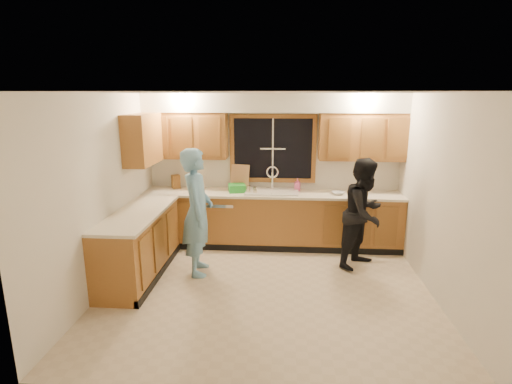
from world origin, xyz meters
TOP-DOWN VIEW (x-y plane):
  - floor at (0.00, 0.00)m, footprint 4.20×4.20m
  - ceiling at (0.00, 0.00)m, footprint 4.20×4.20m
  - wall_back at (0.00, 1.90)m, footprint 4.20×0.00m
  - wall_left at (-2.10, 0.00)m, footprint 0.00×3.80m
  - wall_right at (2.10, 0.00)m, footprint 0.00×3.80m
  - base_cabinets_back at (0.00, 1.60)m, footprint 4.20×0.60m
  - base_cabinets_left at (-1.80, 0.35)m, footprint 0.60×1.90m
  - countertop_back at (0.00, 1.58)m, footprint 4.20×0.63m
  - countertop_left at (-1.79, 0.35)m, footprint 0.63×1.90m
  - upper_cabinets_left at (-1.43, 1.73)m, footprint 1.35×0.33m
  - upper_cabinets_right at (1.43, 1.73)m, footprint 1.35×0.33m
  - upper_cabinets_return at (-1.94, 1.12)m, footprint 0.33×0.90m
  - soffit at (0.00, 1.72)m, footprint 4.20×0.35m
  - window_frame at (0.00, 1.89)m, footprint 1.44×0.03m
  - sink at (0.00, 1.60)m, footprint 0.86×0.52m
  - dishwasher at (-0.85, 1.59)m, footprint 0.60×0.56m
  - stove at (-1.80, -0.22)m, footprint 0.58×0.75m
  - man at (-0.99, 0.48)m, footprint 0.52×0.71m
  - woman at (1.37, 0.89)m, footprint 0.97×0.99m
  - knife_block at (-1.64, 1.77)m, footprint 0.16×0.16m
  - cutting_board at (-0.55, 1.79)m, footprint 0.33×0.18m
  - dish_crate at (-0.58, 1.60)m, footprint 0.31×0.30m
  - soap_bottle at (0.42, 1.78)m, footprint 0.10×0.10m
  - bowl at (1.06, 1.52)m, footprint 0.24×0.24m
  - can_left at (-0.38, 1.51)m, footprint 0.07×0.07m
  - can_right at (-0.26, 1.47)m, footprint 0.08×0.08m

SIDE VIEW (x-z plane):
  - floor at x=0.00m, z-range 0.00..0.00m
  - dishwasher at x=-0.85m, z-range 0.00..0.82m
  - base_cabinets_back at x=0.00m, z-range 0.00..0.88m
  - base_cabinets_left at x=-1.80m, z-range 0.00..0.88m
  - stove at x=-1.80m, z-range 0.00..0.90m
  - woman at x=1.37m, z-range 0.00..1.61m
  - sink at x=0.00m, z-range 0.58..1.15m
  - man at x=-0.99m, z-range 0.00..1.79m
  - countertop_back at x=0.00m, z-range 0.88..0.92m
  - countertop_left at x=-1.79m, z-range 0.88..0.92m
  - bowl at x=1.06m, z-range 0.92..0.97m
  - can_right at x=-0.26m, z-range 0.92..1.04m
  - dish_crate at x=-0.58m, z-range 0.92..1.04m
  - can_left at x=-0.38m, z-range 0.92..1.05m
  - soap_bottle at x=0.42m, z-range 0.92..1.13m
  - knife_block at x=-1.64m, z-range 0.92..1.15m
  - cutting_board at x=-0.55m, z-range 0.92..1.34m
  - wall_back at x=0.00m, z-range -0.85..3.35m
  - wall_left at x=-2.10m, z-range -0.65..3.15m
  - wall_right at x=2.10m, z-range -0.65..3.15m
  - window_frame at x=0.00m, z-range 1.03..2.17m
  - upper_cabinets_left at x=-1.43m, z-range 1.45..2.20m
  - upper_cabinets_right at x=1.43m, z-range 1.45..2.20m
  - upper_cabinets_return at x=-1.94m, z-range 1.45..2.20m
  - soffit at x=0.00m, z-range 2.20..2.50m
  - ceiling at x=0.00m, z-range 2.50..2.50m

